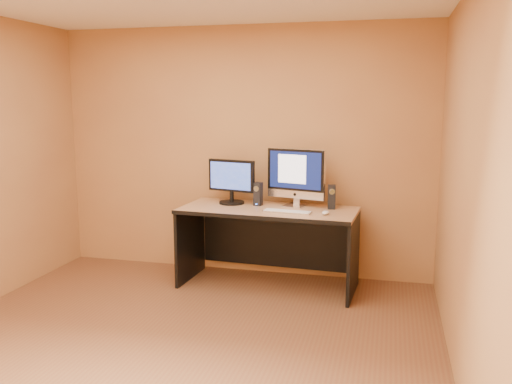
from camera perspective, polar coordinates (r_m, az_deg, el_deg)
floor at (r=4.25m, az=-8.86°, el=-16.11°), size 4.00×4.00×0.00m
walls at (r=3.87m, az=-9.36°, el=1.49°), size 4.00×4.00×2.60m
desk at (r=5.38m, az=1.27°, el=-5.88°), size 1.75×0.85×0.79m
imac at (r=5.35m, az=4.10°, el=1.56°), size 0.65×0.37×0.59m
second_monitor at (r=5.51m, az=-2.59°, el=1.07°), size 0.56×0.36×0.45m
speaker_left at (r=5.42m, az=0.22°, el=-0.20°), size 0.09×0.09×0.24m
speaker_right at (r=5.30m, az=7.97°, el=-0.52°), size 0.08×0.09×0.24m
keyboard at (r=5.11m, az=3.29°, el=-2.06°), size 0.47×0.17×0.02m
mouse at (r=5.05m, az=7.33°, el=-2.16°), size 0.07×0.11×0.04m
cable_a at (r=5.48m, az=4.69°, el=-1.34°), size 0.11×0.22×0.01m
cable_b at (r=5.57m, az=3.99°, el=-1.13°), size 0.13×0.15×0.01m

